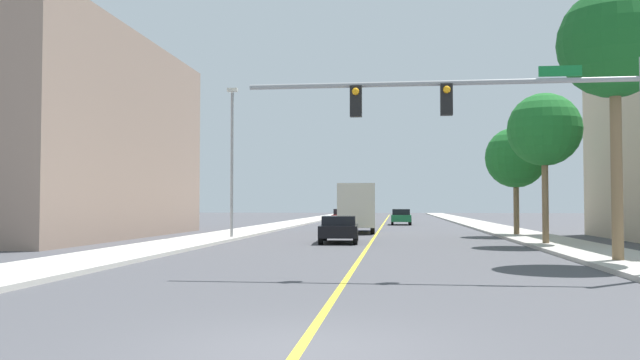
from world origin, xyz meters
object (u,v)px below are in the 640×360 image
street_lamp (232,154)px  palm_mid (544,130)px  palm_far (516,158)px  traffic_signal_mast (509,118)px  palm_near (614,44)px  car_green (401,217)px  car_black (339,229)px  car_red (342,217)px  delivery_truck (357,207)px

street_lamp → palm_mid: size_ratio=1.19×
palm_far → traffic_signal_mast: bearing=-100.7°
palm_near → car_green: 40.69m
traffic_signal_mast → car_black: (-5.85, 15.08, -3.51)m
palm_near → car_green: bearing=99.6°
palm_mid → car_green: 31.66m
palm_far → car_red: (-12.29, 20.88, -3.99)m
palm_far → car_green: palm_far is taller
palm_far → delivery_truck: (-9.86, 4.23, -3.01)m
car_green → car_red: car_red is taller
street_lamp → delivery_truck: size_ratio=1.05×
car_red → delivery_truck: 16.85m
palm_mid → car_green: palm_mid is taller
street_lamp → delivery_truck: street_lamp is taller
car_green → delivery_truck: delivery_truck is taller
street_lamp → car_red: size_ratio=1.98×
street_lamp → car_red: 26.54m
street_lamp → palm_mid: (15.92, -3.91, 0.68)m
traffic_signal_mast → street_lamp: bearing=124.8°
palm_far → car_red: palm_far is taller
car_black → delivery_truck: delivery_truck is taller
car_green → delivery_truck: (-3.11, -17.45, 0.97)m
palm_near → delivery_truck: 24.84m
palm_near → car_black: size_ratio=1.97×
palm_mid → palm_far: bearing=88.0°
palm_near → car_green: (-6.67, 39.63, -6.41)m
palm_mid → delivery_truck: (-9.54, 13.20, -3.66)m
palm_mid → delivery_truck: palm_mid is taller
palm_far → car_green: size_ratio=1.45×
palm_mid → delivery_truck: size_ratio=0.89×
traffic_signal_mast → palm_near: palm_near is taller
palm_near → palm_far: bearing=89.8°
car_green → car_black: bearing=-96.8°
traffic_signal_mast → car_green: size_ratio=2.36×
traffic_signal_mast → palm_far: bearing=79.3°
palm_near → car_red: bearing=107.5°
street_lamp → palm_mid: bearing=-13.8°
palm_near → car_red: size_ratio=2.13×
street_lamp → car_red: bearing=81.3°
car_green → car_red: 5.60m
traffic_signal_mast → delivery_truck: (-5.65, 26.61, -2.50)m
street_lamp → car_black: street_lamp is taller
street_lamp → car_green: size_ratio=1.86×
street_lamp → car_black: size_ratio=1.83×
palm_mid → car_red: 32.50m
palm_near → palm_mid: 9.15m
car_green → car_black: size_ratio=0.98×
palm_mid → car_red: bearing=111.8°
street_lamp → car_black: 7.69m
palm_far → car_green: 23.05m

